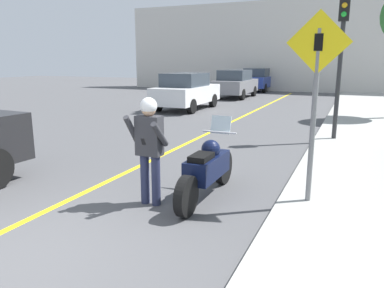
{
  "coord_description": "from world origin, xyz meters",
  "views": [
    {
      "loc": [
        3.59,
        -2.76,
        2.25
      ],
      "look_at": [
        1.08,
        2.97,
        0.85
      ],
      "focal_mm": 35.0,
      "sensor_mm": 36.0,
      "label": 1
    }
  ],
  "objects_px": {
    "person_biker": "(149,140)",
    "traffic_light": "(342,38)",
    "motorcycle": "(207,169)",
    "parked_car_grey": "(235,84)",
    "parked_car_white": "(186,91)",
    "crossing_sign": "(315,90)",
    "parked_car_blue": "(258,79)"
  },
  "relations": [
    {
      "from": "parked_car_blue",
      "to": "crossing_sign",
      "type": "bearing_deg",
      "value": -74.04
    },
    {
      "from": "motorcycle",
      "to": "parked_car_grey",
      "type": "height_order",
      "value": "parked_car_grey"
    },
    {
      "from": "parked_car_white",
      "to": "motorcycle",
      "type": "bearing_deg",
      "value": -63.71
    },
    {
      "from": "parked_car_grey",
      "to": "parked_car_white",
      "type": "bearing_deg",
      "value": -93.6
    },
    {
      "from": "crossing_sign",
      "to": "motorcycle",
      "type": "bearing_deg",
      "value": -171.59
    },
    {
      "from": "crossing_sign",
      "to": "parked_car_white",
      "type": "height_order",
      "value": "crossing_sign"
    },
    {
      "from": "parked_car_white",
      "to": "parked_car_blue",
      "type": "height_order",
      "value": "same"
    },
    {
      "from": "traffic_light",
      "to": "crossing_sign",
      "type": "bearing_deg",
      "value": -90.81
    },
    {
      "from": "motorcycle",
      "to": "person_biker",
      "type": "bearing_deg",
      "value": -138.77
    },
    {
      "from": "crossing_sign",
      "to": "parked_car_white",
      "type": "distance_m",
      "value": 12.22
    },
    {
      "from": "crossing_sign",
      "to": "traffic_light",
      "type": "bearing_deg",
      "value": 89.19
    },
    {
      "from": "motorcycle",
      "to": "parked_car_grey",
      "type": "relative_size",
      "value": 0.54
    },
    {
      "from": "motorcycle",
      "to": "person_biker",
      "type": "relative_size",
      "value": 1.34
    },
    {
      "from": "motorcycle",
      "to": "traffic_light",
      "type": "xyz_separation_m",
      "value": [
        1.67,
        5.46,
        2.31
      ]
    },
    {
      "from": "person_biker",
      "to": "parked_car_grey",
      "type": "xyz_separation_m",
      "value": [
        -4.01,
        17.37,
        -0.19
      ]
    },
    {
      "from": "traffic_light",
      "to": "parked_car_white",
      "type": "xyz_separation_m",
      "value": [
        -6.8,
        4.93,
        -1.96
      ]
    },
    {
      "from": "person_biker",
      "to": "parked_car_grey",
      "type": "distance_m",
      "value": 17.83
    },
    {
      "from": "parked_car_white",
      "to": "parked_car_blue",
      "type": "relative_size",
      "value": 1.0
    },
    {
      "from": "parked_car_blue",
      "to": "motorcycle",
      "type": "bearing_deg",
      "value": -78.06
    },
    {
      "from": "crossing_sign",
      "to": "parked_car_white",
      "type": "xyz_separation_m",
      "value": [
        -6.72,
        10.15,
        -0.97
      ]
    },
    {
      "from": "crossing_sign",
      "to": "parked_car_grey",
      "type": "height_order",
      "value": "crossing_sign"
    },
    {
      "from": "crossing_sign",
      "to": "parked_car_grey",
      "type": "relative_size",
      "value": 0.68
    },
    {
      "from": "parked_car_grey",
      "to": "traffic_light",
      "type": "bearing_deg",
      "value": -60.45
    },
    {
      "from": "crossing_sign",
      "to": "parked_car_white",
      "type": "relative_size",
      "value": 0.68
    },
    {
      "from": "parked_car_blue",
      "to": "parked_car_white",
      "type": "bearing_deg",
      "value": -92.06
    },
    {
      "from": "person_biker",
      "to": "traffic_light",
      "type": "height_order",
      "value": "traffic_light"
    },
    {
      "from": "parked_car_white",
      "to": "parked_car_grey",
      "type": "xyz_separation_m",
      "value": [
        0.4,
        6.35,
        0.0
      ]
    },
    {
      "from": "person_biker",
      "to": "traffic_light",
      "type": "bearing_deg",
      "value": 68.58
    },
    {
      "from": "traffic_light",
      "to": "parked_car_blue",
      "type": "relative_size",
      "value": 0.93
    },
    {
      "from": "person_biker",
      "to": "parked_car_white",
      "type": "relative_size",
      "value": 0.41
    },
    {
      "from": "motorcycle",
      "to": "parked_car_white",
      "type": "height_order",
      "value": "parked_car_white"
    },
    {
      "from": "crossing_sign",
      "to": "parked_car_grey",
      "type": "xyz_separation_m",
      "value": [
        -6.32,
        16.5,
        -0.97
      ]
    }
  ]
}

